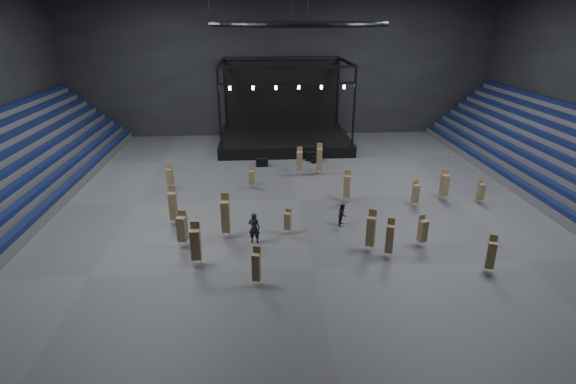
{
  "coord_description": "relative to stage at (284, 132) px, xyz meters",
  "views": [
    {
      "loc": [
        -2.97,
        -32.72,
        13.5
      ],
      "look_at": [
        -0.83,
        -2.0,
        1.4
      ],
      "focal_mm": 28.0,
      "sensor_mm": 36.0,
      "label": 1
    }
  ],
  "objects": [
    {
      "name": "flight_case_right",
      "position": [
        2.44,
        -6.17,
        -1.0
      ],
      "size": [
        1.39,
        0.78,
        0.89
      ],
      "primitive_type": "cube",
      "rotation": [
        0.0,
        0.0,
        -0.08
      ],
      "color": "black",
      "rests_on": "floor"
    },
    {
      "name": "crew_member",
      "position": [
        2.73,
        -21.14,
        -0.67
      ],
      "size": [
        0.85,
        0.93,
        1.55
      ],
      "primitive_type": "imported",
      "rotation": [
        0.0,
        0.0,
        1.14
      ],
      "color": "black",
      "rests_on": "floor"
    },
    {
      "name": "chair_stack_10",
      "position": [
        -3.54,
        -13.5,
        -0.49
      ],
      "size": [
        0.51,
        0.51,
        1.78
      ],
      "rotation": [
        0.0,
        0.0,
        -0.28
      ],
      "color": "silver",
      "rests_on": "floor"
    },
    {
      "name": "floor",
      "position": [
        -0.0,
        -16.24,
        -1.45
      ],
      "size": [
        50.0,
        50.0,
        0.0
      ],
      "primitive_type": "plane",
      "color": "#454548",
      "rests_on": "ground"
    },
    {
      "name": "flight_case_left",
      "position": [
        -2.61,
        -7.66,
        -1.07
      ],
      "size": [
        1.17,
        0.64,
        0.76
      ],
      "primitive_type": "cube",
      "rotation": [
        0.0,
        0.0,
        0.06
      ],
      "color": "black",
      "rests_on": "floor"
    },
    {
      "name": "chair_stack_14",
      "position": [
        8.79,
        -18.35,
        -0.36
      ],
      "size": [
        0.48,
        0.48,
        2.09
      ],
      "rotation": [
        0.0,
        0.0,
        0.14
      ],
      "color": "silver",
      "rests_on": "floor"
    },
    {
      "name": "chair_stack_2",
      "position": [
        9.8,
        -27.91,
        -0.25
      ],
      "size": [
        0.6,
        0.6,
        2.31
      ],
      "rotation": [
        0.0,
        0.0,
        -0.43
      ],
      "color": "silver",
      "rests_on": "floor"
    },
    {
      "name": "chair_stack_9",
      "position": [
        -1.12,
        -22.17,
        -0.52
      ],
      "size": [
        0.52,
        0.52,
        1.73
      ],
      "rotation": [
        0.0,
        0.0,
        -0.32
      ],
      "color": "silver",
      "rests_on": "floor"
    },
    {
      "name": "wall_back",
      "position": [
        -0.0,
        4.76,
        7.55
      ],
      "size": [
        50.0,
        0.2,
        18.0
      ],
      "primitive_type": "cube",
      "color": "black",
      "rests_on": "ground"
    },
    {
      "name": "flight_case_mid",
      "position": [
        2.77,
        -6.91,
        -1.11
      ],
      "size": [
        1.13,
        0.78,
        0.69
      ],
      "primitive_type": "cube",
      "rotation": [
        0.0,
        0.0,
        0.28
      ],
      "color": "black",
      "rests_on": "floor"
    },
    {
      "name": "chair_stack_3",
      "position": [
        -3.2,
        -28.23,
        -0.29
      ],
      "size": [
        0.5,
        0.5,
        2.26
      ],
      "rotation": [
        0.0,
        0.0,
        -0.25
      ],
      "color": "silver",
      "rests_on": "floor"
    },
    {
      "name": "chair_stack_5",
      "position": [
        2.58,
        -10.28,
        0.0
      ],
      "size": [
        0.58,
        0.58,
        2.86
      ],
      "rotation": [
        0.0,
        0.0,
        -0.14
      ],
      "color": "silver",
      "rests_on": "floor"
    },
    {
      "name": "chair_stack_11",
      "position": [
        11.44,
        -17.26,
        -0.14
      ],
      "size": [
        0.54,
        0.54,
        2.49
      ],
      "rotation": [
        0.0,
        0.0,
        0.01
      ],
      "color": "silver",
      "rests_on": "floor"
    },
    {
      "name": "man_center",
      "position": [
        -3.33,
        -23.32,
        -0.43
      ],
      "size": [
        0.85,
        0.66,
        2.05
      ],
      "primitive_type": "imported",
      "rotation": [
        0.0,
        0.0,
        2.89
      ],
      "color": "black",
      "rests_on": "floor"
    },
    {
      "name": "chair_stack_17",
      "position": [
        -5.16,
        -22.48,
        0.09
      ],
      "size": [
        0.56,
        0.56,
        3.05
      ],
      "rotation": [
        0.0,
        0.0,
        -0.05
      ],
      "color": "silver",
      "rests_on": "floor"
    },
    {
      "name": "chair_stack_4",
      "position": [
        -8.87,
        -20.27,
        -0.02
      ],
      "size": [
        0.5,
        0.5,
        2.83
      ],
      "rotation": [
        0.0,
        0.0,
        -0.02
      ],
      "color": "silver",
      "rests_on": "floor"
    },
    {
      "name": "wall_front",
      "position": [
        -0.0,
        -37.24,
        7.55
      ],
      "size": [
        50.0,
        0.2,
        18.0
      ],
      "primitive_type": "cube",
      "color": "black",
      "rests_on": "ground"
    },
    {
      "name": "truss_ring",
      "position": [
        -0.0,
        -16.24,
        11.55
      ],
      "size": [
        12.3,
        12.3,
        5.15
      ],
      "color": "black",
      "rests_on": "ceiling"
    },
    {
      "name": "chair_stack_1",
      "position": [
        -7.77,
        -23.58,
        -0.17
      ],
      "size": [
        0.65,
        0.65,
        2.41
      ],
      "rotation": [
        0.0,
        0.0,
        -0.24
      ],
      "color": "silver",
      "rests_on": "floor"
    },
    {
      "name": "stage",
      "position": [
        0.0,
        0.0,
        0.0
      ],
      "size": [
        14.0,
        10.0,
        9.2
      ],
      "color": "black",
      "rests_on": "floor"
    },
    {
      "name": "chair_stack_16",
      "position": [
        7.11,
        -24.56,
        -0.34
      ],
      "size": [
        0.58,
        0.58,
        2.1
      ],
      "rotation": [
        0.0,
        0.0,
        0.35
      ],
      "color": "silver",
      "rests_on": "floor"
    },
    {
      "name": "chair_stack_7",
      "position": [
        14.0,
        -18.09,
        -0.44
      ],
      "size": [
        0.48,
        0.48,
        1.9
      ],
      "rotation": [
        0.0,
        0.0,
        0.14
      ],
      "color": "silver",
      "rests_on": "floor"
    },
    {
      "name": "chair_stack_13",
      "position": [
        4.67,
        -25.78,
        -0.17
      ],
      "size": [
        0.58,
        0.58,
        2.52
      ],
      "rotation": [
        0.0,
        0.0,
        -0.37
      ],
      "color": "silver",
      "rests_on": "floor"
    },
    {
      "name": "chair_stack_15",
      "position": [
        -10.1,
        -14.26,
        -0.19
      ],
      "size": [
        0.5,
        0.5,
        2.49
      ],
      "rotation": [
        0.0,
        0.0,
        -0.16
      ],
      "color": "silver",
      "rests_on": "floor"
    },
    {
      "name": "chair_stack_8",
      "position": [
        -6.65,
        -25.91,
        -0.04
      ],
      "size": [
        0.56,
        0.56,
        2.71
      ],
      "rotation": [
        0.0,
        0.0,
        -0.03
      ],
      "color": "silver",
      "rests_on": "floor"
    },
    {
      "name": "chair_stack_6",
      "position": [
        0.77,
        -10.34,
        -0.12
      ],
      "size": [
        0.58,
        0.58,
        2.56
      ],
      "rotation": [
        0.0,
        0.0,
        -0.12
      ],
      "color": "silver",
      "rests_on": "floor"
    },
    {
      "name": "chair_stack_12",
      "position": [
        3.8,
        -17.01,
        -0.13
      ],
      "size": [
        0.6,
        0.6,
        2.54
      ],
      "rotation": [
        0.0,
        0.0,
        -0.21
      ],
      "color": "silver",
      "rests_on": "floor"
    },
    {
      "name": "chair_stack_0",
      "position": [
        3.75,
        -24.9,
        -0.06
      ],
      "size": [
        0.67,
        0.67,
        2.71
      ],
      "rotation": [
        0.0,
        0.0,
        -0.43
      ],
      "color": "silver",
      "rests_on": "floor"
    }
  ]
}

